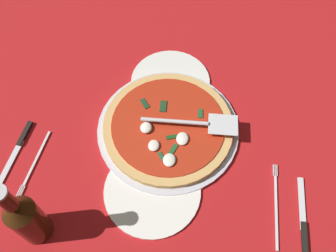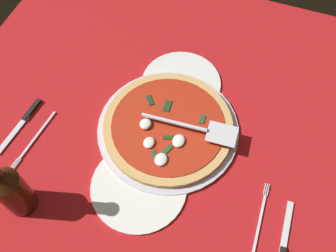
{
  "view_description": "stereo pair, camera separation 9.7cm",
  "coord_description": "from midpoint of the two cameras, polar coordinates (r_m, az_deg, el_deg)",
  "views": [
    {
      "loc": [
        49.51,
        13.16,
        85.98
      ],
      "look_at": [
        1.07,
        5.78,
        2.37
      ],
      "focal_mm": 40.09,
      "sensor_mm": 36.0,
      "label": 1
    },
    {
      "loc": [
        47.11,
        22.54,
        85.98
      ],
      "look_at": [
        1.07,
        5.78,
        2.37
      ],
      "focal_mm": 40.09,
      "sensor_mm": 36.0,
      "label": 2
    }
  ],
  "objects": [
    {
      "name": "ground_plane",
      "position": [
        1.01,
        -5.92,
        -0.08
      ],
      "size": [
        112.91,
        112.91,
        0.8
      ],
      "primitive_type": "cube",
      "color": "#AE181A"
    },
    {
      "name": "place_setting_near",
      "position": [
        1.03,
        -23.28,
        -4.3
      ],
      "size": [
        21.56,
        15.11,
        1.4
      ],
      "rotation": [
        0.0,
        0.0,
        -0.1
      ],
      "color": "silver",
      "rests_on": "ground_plane"
    },
    {
      "name": "pizza",
      "position": [
        0.97,
        -2.87,
        -0.31
      ],
      "size": [
        33.67,
        33.67,
        3.3
      ],
      "color": "tan",
      "rests_on": "pizza_pan"
    },
    {
      "name": "place_setting_far",
      "position": [
        0.92,
        15.12,
        -13.08
      ],
      "size": [
        21.7,
        14.0,
        1.4
      ],
      "rotation": [
        0.0,
        0.0,
        3.17
      ],
      "color": "white",
      "rests_on": "ground_plane"
    },
    {
      "name": "dinner_plate_right",
      "position": [
        0.91,
        -5.47,
        -10.08
      ],
      "size": [
        23.27,
        23.27,
        1.0
      ],
      "primitive_type": "cylinder",
      "color": "white",
      "rests_on": "ground_plane"
    },
    {
      "name": "pizza_pan",
      "position": [
        0.98,
        -2.81,
        -0.72
      ],
      "size": [
        36.92,
        36.92,
        1.27
      ],
      "primitive_type": "cylinder",
      "color": "silver",
      "rests_on": "ground_plane"
    },
    {
      "name": "beer_bottle",
      "position": [
        0.87,
        -23.98,
        -12.92
      ],
      "size": [
        6.79,
        6.79,
        24.46
      ],
      "color": "#3C200C",
      "rests_on": "ground_plane"
    },
    {
      "name": "checker_pattern",
      "position": [
        1.0,
        -5.94,
        0.05
      ],
      "size": [
        112.91,
        112.91,
        0.1
      ],
      "color": "white",
      "rests_on": "ground_plane"
    },
    {
      "name": "dinner_plate_left",
      "position": [
        1.07,
        -2.23,
        6.55
      ],
      "size": [
        22.33,
        22.33,
        1.0
      ],
      "primitive_type": "cylinder",
      "color": "silver",
      "rests_on": "ground_plane"
    },
    {
      "name": "pizza_server",
      "position": [
        0.94,
        1.32,
        0.19
      ],
      "size": [
        6.46,
        24.67,
        1.0
      ],
      "rotation": [
        0.0,
        0.0,
        1.64
      ],
      "color": "silver",
      "rests_on": "pizza"
    }
  ]
}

